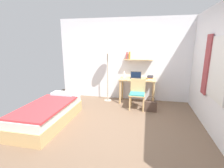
{
  "coord_description": "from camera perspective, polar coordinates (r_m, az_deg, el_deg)",
  "views": [
    {
      "loc": [
        0.69,
        -3.31,
        1.8
      ],
      "look_at": [
        -0.13,
        0.51,
        0.85
      ],
      "focal_mm": 26.46,
      "sensor_mm": 36.0,
      "label": 1
    }
  ],
  "objects": [
    {
      "name": "bed",
      "position": [
        4.13,
        -21.01,
        -9.52
      ],
      "size": [
        0.88,
        1.87,
        0.54
      ],
      "color": "tan",
      "rests_on": "ground_plane"
    },
    {
      "name": "wall_back",
      "position": [
        5.4,
        4.8,
        8.33
      ],
      "size": [
        4.4,
        0.27,
        2.6
      ],
      "color": "white",
      "rests_on": "ground_plane"
    },
    {
      "name": "water_bottle",
      "position": [
        5.15,
        4.21,
        3.18
      ],
      "size": [
        0.06,
        0.06,
        0.21
      ],
      "primitive_type": "cylinder",
      "color": "silver",
      "rests_on": "desk"
    },
    {
      "name": "laptop",
      "position": [
        5.14,
        8.2,
        2.49
      ],
      "size": [
        0.33,
        0.22,
        0.21
      ],
      "color": "#2D2D33",
      "rests_on": "desk"
    },
    {
      "name": "ground_plane",
      "position": [
        3.83,
        0.31,
        -14.36
      ],
      "size": [
        5.28,
        5.28,
        0.0
      ],
      "primitive_type": "plane",
      "color": "brown"
    },
    {
      "name": "wall_right",
      "position": [
        3.62,
        33.62,
        3.47
      ],
      "size": [
        0.1,
        4.4,
        2.6
      ],
      "color": "white",
      "rests_on": "ground_plane"
    },
    {
      "name": "handbag",
      "position": [
        4.66,
        13.17,
        -7.44
      ],
      "size": [
        0.34,
        0.12,
        0.44
      ],
      "color": "#4C382D",
      "rests_on": "ground_plane"
    },
    {
      "name": "standing_lamp",
      "position": [
        5.1,
        -1.59,
        10.73
      ],
      "size": [
        0.37,
        0.37,
        1.75
      ],
      "color": "#B2A893",
      "rests_on": "ground_plane"
    },
    {
      "name": "desk",
      "position": [
        5.16,
        8.72,
        0.29
      ],
      "size": [
        1.09,
        0.57,
        0.76
      ],
      "color": "tan",
      "rests_on": "ground_plane"
    },
    {
      "name": "book_stack",
      "position": [
        5.13,
        13.08,
        2.27
      ],
      "size": [
        0.19,
        0.26,
        0.11
      ],
      "color": "silver",
      "rests_on": "desk"
    },
    {
      "name": "desk_chair",
      "position": [
        4.7,
        8.77,
        -2.9
      ],
      "size": [
        0.45,
        0.4,
        0.84
      ],
      "color": "tan",
      "rests_on": "ground_plane"
    }
  ]
}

